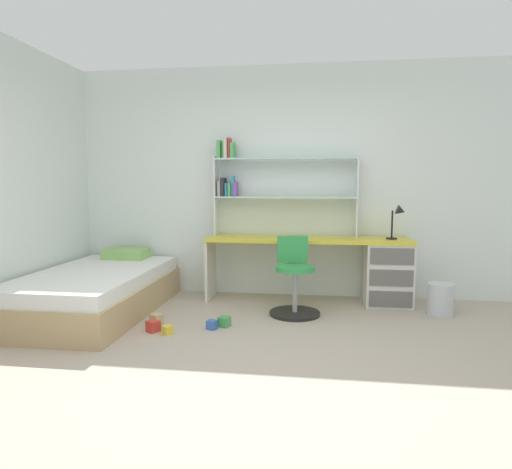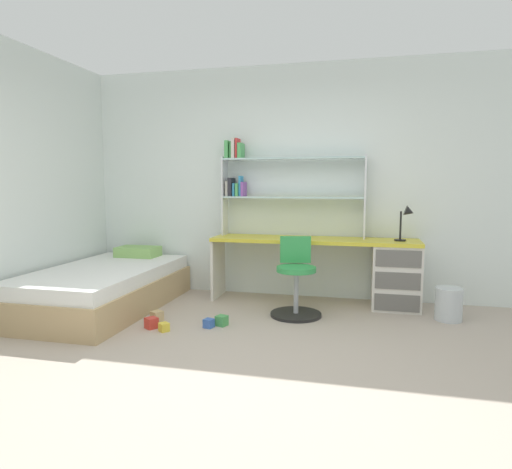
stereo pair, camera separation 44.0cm
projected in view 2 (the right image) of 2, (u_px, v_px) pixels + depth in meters
ground_plane at (236, 368)px, 3.28m from camera, size 5.87×5.45×0.02m
room_shell at (155, 182)px, 4.53m from camera, size 5.87×5.45×2.72m
desk at (371, 268)px, 4.88m from camera, size 2.29×0.52×0.73m
bookshelf_hutch at (272, 179)px, 5.18m from camera, size 1.65×0.22×1.14m
desk_lamp at (407, 218)px, 4.70m from camera, size 0.20×0.16×0.38m
swivel_chair at (296, 285)px, 4.55m from camera, size 0.52×0.52×0.80m
bed_platform at (104, 288)px, 4.82m from camera, size 1.17×2.07×0.56m
waste_bin at (449, 304)px, 4.39m from camera, size 0.26×0.26×0.33m
toy_block_red_0 at (151, 323)px, 4.16m from camera, size 0.14×0.14×0.10m
toy_block_natural_1 at (157, 316)px, 4.37m from camera, size 0.14×0.14×0.10m
toy_block_green_2 at (222, 321)px, 4.24m from camera, size 0.12×0.12×0.10m
toy_block_blue_3 at (209, 323)px, 4.18m from camera, size 0.10×0.10×0.08m
toy_block_yellow_4 at (164, 327)px, 4.07m from camera, size 0.11×0.11×0.08m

